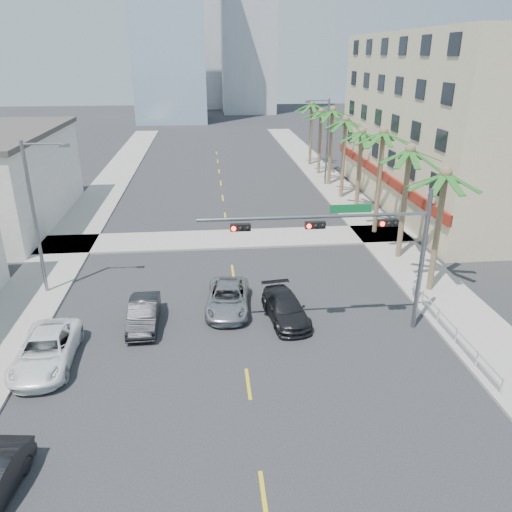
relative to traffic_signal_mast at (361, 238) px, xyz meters
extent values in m
plane|color=#262628|center=(-5.78, -7.95, -5.06)|extent=(260.00, 260.00, 0.00)
cube|color=gray|center=(6.22, 12.05, -4.99)|extent=(4.00, 120.00, 0.15)
cube|color=gray|center=(-17.78, 12.05, -4.99)|extent=(4.00, 120.00, 0.15)
cube|color=gray|center=(-5.78, 14.05, -4.99)|extent=(80.00, 4.00, 0.15)
cube|color=#C9B88E|center=(16.22, 22.05, 2.44)|extent=(15.00, 28.00, 15.00)
cube|color=maroon|center=(8.62, 22.05, -2.06)|extent=(0.30, 28.00, 0.80)
cube|color=#ADADB2|center=(-8.78, 117.05, 15.94)|extent=(16.00, 16.00, 42.00)
cylinder|color=slate|center=(3.22, 0.05, -1.46)|extent=(0.24, 0.24, 7.20)
cylinder|color=slate|center=(-2.28, 0.05, 1.14)|extent=(11.00, 0.16, 0.16)
cube|color=#0C662D|center=(-0.58, 0.05, 1.49)|extent=(2.00, 0.05, 0.40)
cube|color=black|center=(1.22, -0.10, 0.79)|extent=(0.95, 0.28, 0.32)
sphere|color=#FF0C05|center=(0.90, -0.26, 0.79)|extent=(0.22, 0.22, 0.22)
cube|color=black|center=(-2.28, -0.10, 0.79)|extent=(0.95, 0.28, 0.32)
sphere|color=#FF0C05|center=(-2.60, -0.26, 0.79)|extent=(0.22, 0.22, 0.22)
cube|color=black|center=(-5.78, -0.10, 0.79)|extent=(0.95, 0.28, 0.32)
sphere|color=#FF0C05|center=(-6.10, -0.26, 0.79)|extent=(0.22, 0.22, 0.22)
cylinder|color=brown|center=(5.82, 4.05, -1.46)|extent=(0.36, 0.36, 7.20)
cylinder|color=brown|center=(5.82, 9.25, -1.28)|extent=(0.36, 0.36, 7.56)
cylinder|color=brown|center=(5.82, 14.45, -1.10)|extent=(0.36, 0.36, 7.92)
cylinder|color=brown|center=(5.82, 19.65, -1.46)|extent=(0.36, 0.36, 7.20)
cylinder|color=brown|center=(5.82, 24.85, -1.28)|extent=(0.36, 0.36, 7.56)
cylinder|color=brown|center=(5.82, 30.05, -1.10)|extent=(0.36, 0.36, 7.92)
cylinder|color=brown|center=(5.82, 35.25, -1.46)|extent=(0.36, 0.36, 7.20)
cylinder|color=brown|center=(5.82, 40.45, -1.28)|extent=(0.36, 0.36, 7.56)
cylinder|color=slate|center=(-16.98, 6.05, -0.56)|extent=(0.20, 0.20, 9.00)
cylinder|color=slate|center=(-15.88, 6.05, 3.74)|extent=(2.20, 0.12, 0.12)
cube|color=slate|center=(-14.78, 6.05, 3.64)|extent=(0.50, 0.25, 0.18)
cylinder|color=slate|center=(5.42, 30.05, -0.56)|extent=(0.20, 0.20, 9.00)
cylinder|color=slate|center=(4.32, 30.05, 3.74)|extent=(2.20, 0.12, 0.12)
cube|color=slate|center=(3.22, 30.05, 3.64)|extent=(0.50, 0.25, 0.18)
cylinder|color=silver|center=(4.52, -1.95, -4.51)|extent=(0.08, 8.00, 0.08)
cylinder|color=silver|center=(4.52, -1.95, -4.16)|extent=(0.08, 8.00, 0.08)
cylinder|color=silver|center=(4.52, -5.95, -4.56)|extent=(0.08, 0.08, 1.00)
cylinder|color=silver|center=(4.52, -3.95, -4.56)|extent=(0.08, 0.08, 1.00)
cylinder|color=silver|center=(4.52, -1.95, -4.56)|extent=(0.08, 0.08, 1.00)
cylinder|color=silver|center=(4.52, 0.05, -4.56)|extent=(0.08, 0.08, 1.00)
cylinder|color=silver|center=(4.52, 2.05, -4.56)|extent=(0.08, 0.08, 1.00)
imported|color=white|center=(-14.82, -1.58, -4.33)|extent=(2.57, 5.33, 1.46)
imported|color=black|center=(-10.78, 1.57, -4.37)|extent=(1.52, 4.21, 1.38)
imported|color=#A2A3A7|center=(-6.33, 2.91, -4.38)|extent=(2.71, 5.11, 1.37)
imported|color=black|center=(-3.33, 1.51, -4.39)|extent=(2.44, 4.81, 1.34)
imported|color=silver|center=(4.52, 2.98, -4.11)|extent=(0.62, 0.44, 1.60)
camera|label=1|loc=(-7.21, -21.80, 8.24)|focal=35.00mm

